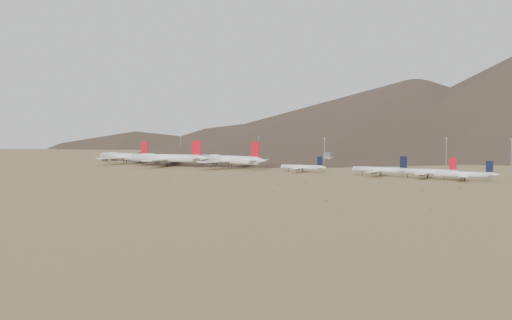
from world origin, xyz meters
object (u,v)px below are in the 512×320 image
Objects in this scene: widebody_centre at (166,158)px; control_tower at (328,160)px; narrowbody_b at (381,170)px; widebody_east at (229,159)px; widebody_west at (124,156)px; narrowbody_a at (303,167)px.

control_tower is (106.00, 97.80, -2.63)m from widebody_centre.
narrowbody_b reaches higher than control_tower.
widebody_centre is 144.25m from control_tower.
widebody_west is at bearing -170.09° from widebody_east.
widebody_centre reaches higher than widebody_west.
narrowbody_b is at bearing -12.21° from widebody_centre.
narrowbody_b is (64.20, -2.60, 0.67)m from narrowbody_a.
widebody_centre is 6.30× the size of control_tower.
control_tower is at bearing 30.21° from widebody_west.
widebody_centre reaches higher than narrowbody_a.
widebody_centre is at bearing -4.15° from widebody_west.
widebody_centre is 1.73× the size of narrowbody_b.
control_tower is at bearing 95.55° from narrowbody_a.
narrowbody_a is 64.26m from narrowbody_b.
narrowbody_a is 86.61m from control_tower.
widebody_west is 1.68× the size of narrowbody_b.
widebody_centre is at bearing -179.47° from narrowbody_b.
widebody_west is 0.96× the size of widebody_east.
narrowbody_b is at bearing -13.00° from narrowbody_a.
narrowbody_b is at bearing -44.12° from control_tower.
widebody_centre is at bearing -137.30° from control_tower.
widebody_east is 2.07× the size of narrowbody_a.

